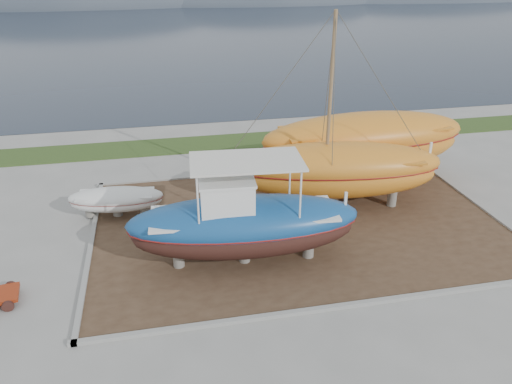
{
  "coord_description": "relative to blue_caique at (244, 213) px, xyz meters",
  "views": [
    {
      "loc": [
        -5.98,
        -15.13,
        11.08
      ],
      "look_at": [
        -1.98,
        4.0,
        1.81
      ],
      "focal_mm": 35.0,
      "sensor_mm": 36.0,
      "label": 1
    }
  ],
  "objects": [
    {
      "name": "ground",
      "position": [
        2.99,
        -1.42,
        -2.22
      ],
      "size": [
        140.0,
        140.0,
        0.0
      ],
      "primitive_type": "plane",
      "color": "gray",
      "rests_on": "ground"
    },
    {
      "name": "dirt_patch",
      "position": [
        2.99,
        2.58,
        -2.19
      ],
      "size": [
        18.0,
        12.0,
        0.06
      ],
      "primitive_type": "cube",
      "color": "#422D1E",
      "rests_on": "ground"
    },
    {
      "name": "curb_frame",
      "position": [
        2.99,
        2.58,
        -2.15
      ],
      "size": [
        18.6,
        12.6,
        0.15
      ],
      "primitive_type": null,
      "color": "gray",
      "rests_on": "ground"
    },
    {
      "name": "grass_strip",
      "position": [
        2.99,
        14.08,
        -2.18
      ],
      "size": [
        44.0,
        3.0,
        0.08
      ],
      "primitive_type": "cube",
      "color": "#284219",
      "rests_on": "ground"
    },
    {
      "name": "sea",
      "position": [
        2.99,
        68.58,
        -2.22
      ],
      "size": [
        260.0,
        100.0,
        0.04
      ],
      "primitive_type": null,
      "color": "#182231",
      "rests_on": "ground"
    },
    {
      "name": "mountain_ridge",
      "position": [
        2.99,
        123.58,
        -2.22
      ],
      "size": [
        200.0,
        36.0,
        20.0
      ],
      "primitive_type": null,
      "color": "#333D49",
      "rests_on": "ground"
    },
    {
      "name": "blue_caique",
      "position": [
        0.0,
        0.0,
        0.0
      ],
      "size": [
        9.16,
        3.44,
        4.32
      ],
      "primitive_type": null,
      "rotation": [
        0.0,
        0.0,
        -0.07
      ],
      "color": "navy",
      "rests_on": "dirt_patch"
    },
    {
      "name": "white_dinghy",
      "position": [
        -5.1,
        5.06,
        -1.51
      ],
      "size": [
        4.51,
        2.12,
        1.31
      ],
      "primitive_type": null,
      "rotation": [
        0.0,
        0.0,
        -0.12
      ],
      "color": "white",
      "rests_on": "dirt_patch"
    },
    {
      "name": "orange_sailboat",
      "position": [
        5.1,
        3.79,
        2.37
      ],
      "size": [
        10.2,
        4.36,
        9.05
      ],
      "primitive_type": null,
      "rotation": [
        0.0,
        0.0,
        -0.15
      ],
      "color": "orange",
      "rests_on": "dirt_patch"
    },
    {
      "name": "orange_bare_hull",
      "position": [
        7.62,
        6.5,
        -0.34
      ],
      "size": [
        11.21,
        3.69,
        3.64
      ],
      "primitive_type": null,
      "rotation": [
        0.0,
        0.0,
        0.03
      ],
      "color": "orange",
      "rests_on": "dirt_patch"
    }
  ]
}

